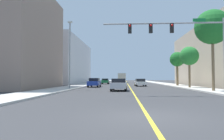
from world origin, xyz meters
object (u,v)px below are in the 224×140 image
Objects in this scene: car_silver at (119,84)px; delivery_truck at (122,78)px; traffic_signal_mast at (183,37)px; palm_far at (177,60)px; street_lamp at (70,51)px; car_blue at (94,82)px; palm_mid at (189,56)px; palm_near at (212,27)px; car_white at (140,82)px; car_green at (105,81)px.

delivery_truck is at bearing 92.36° from car_silver.
palm_far is at bearing 77.19° from traffic_signal_mast.
street_lamp reaches higher than car_blue.
traffic_signal_mast is 2.42× the size of car_blue.
palm_mid is 1.46× the size of car_silver.
palm_near reaches higher than delivery_truck.
street_lamp is 7.93m from car_silver.
car_blue is (-4.39, 9.99, 0.00)m from car_silver.
delivery_truck is (-5.91, 47.43, -3.59)m from traffic_signal_mast.
street_lamp is 1.97× the size of car_blue.
traffic_signal_mast is 1.23× the size of street_lamp.
delivery_truck is at bearing 103.53° from palm_near.
car_blue is 0.58× the size of delivery_truck.
car_silver is (-3.59, -14.14, 0.04)m from car_white.
delivery_truck reaches higher than car_blue.
delivery_truck is at bearing 111.11° from palm_far.
car_blue is at bearing -154.77° from car_white.
palm_mid reaches higher than car_blue.
palm_near is at bearing -89.37° from palm_mid.
car_green is at bearing 117.42° from car_white.
car_white is (-2.23, 20.19, -4.46)m from traffic_signal_mast.
car_white is (-6.83, -0.03, -4.16)m from palm_far.
palm_near is 19.73m from car_blue.
street_lamp reaches higher than car_white.
palm_far is at bearing 137.00° from car_green.
traffic_signal_mast reaches higher than car_blue.
traffic_signal_mast is 20.74m from palm_far.
car_green is at bearing 85.03° from street_lamp.
palm_near is 2.16× the size of car_silver.
car_white is at bearing 96.30° from traffic_signal_mast.
traffic_signal_mast is 20.80m from car_white.
car_blue is at bearing 141.57° from palm_near.
street_lamp is 2.15× the size of car_silver.
traffic_signal_mast is at bearing -83.06° from delivery_truck.
traffic_signal_mast is 1.41× the size of delivery_truck.
palm_mid is at bearing -52.31° from car_white.
traffic_signal_mast reaches higher than car_silver.
car_silver is (-10.41, -14.17, -4.12)m from palm_far.
palm_far is at bearing -69.05° from delivery_truck.
car_silver is 10.92m from car_blue.
palm_far reaches higher than car_silver.
traffic_signal_mast is at bearing 106.52° from car_green.
car_white is at bearing 112.93° from palm_near.
car_blue is at bearing -164.24° from palm_far.
palm_near reaches higher than palm_far.
palm_far is 15.92m from car_blue.
car_white is 14.59m from car_silver.
street_lamp is at bearing 147.27° from traffic_signal_mast.
traffic_signal_mast is 14.59m from street_lamp.
car_silver is at bearing 133.86° from traffic_signal_mast.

